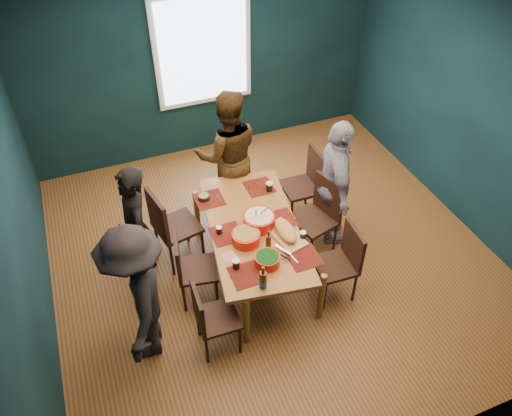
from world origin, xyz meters
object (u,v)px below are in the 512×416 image
Objects in this scene: person_far_left at (137,230)px; bowl_salad at (246,237)px; bowl_dumpling at (259,220)px; chair_right_near at (343,258)px; chair_left_mid at (189,265)px; person_near_left at (138,295)px; chair_left_near at (209,315)px; chair_left_far at (169,223)px; chair_right_far at (307,180)px; cutting_board at (286,232)px; chair_right_mid at (320,211)px; person_right at (335,185)px; person_back at (228,155)px; dining_table at (254,231)px; bowl_herbs at (267,260)px.

person_far_left is 1.15m from bowl_salad.
chair_right_near is at bearing -40.94° from bowl_dumpling.
chair_left_mid is 0.76m from person_near_left.
chair_left_mid is 1.03× the size of chair_left_near.
chair_left_far is at bearing 147.62° from chair_right_near.
chair_right_far is 1.54× the size of cutting_board.
chair_left_far is at bearing 94.60° from chair_left_near.
chair_right_mid is 0.35m from person_right.
chair_right_far is 1.31m from chair_right_near.
cutting_board is at bearing 29.30° from chair_left_near.
bowl_salad is (-1.14, -0.86, 0.21)m from chair_right_far.
chair_left_near is 0.89× the size of chair_right_mid.
person_far_left is 2.45× the size of cutting_board.
bowl_dumpling reaches higher than chair_right_near.
chair_left_far is 3.45× the size of bowl_salad.
chair_left_mid is at bearing 114.71° from person_right.
bowl_dumpling reaches higher than chair_right_mid.
chair_right_near is (1.58, -1.12, -0.07)m from chair_left_far.
bowl_dumpling reaches higher than chair_left_near.
person_back reaches higher than chair_left_mid.
person_near_left is at bearing -163.01° from bowl_salad.
dining_table is 1.11m from person_right.
chair_left_near reaches higher than bowl_herbs.
chair_right_far is 1.03m from person_back.
person_far_left is 6.02× the size of bowl_herbs.
person_far_left reaches higher than chair_left_mid.
dining_table is 1.20m from chair_right_far.
person_far_left is (-2.16, -0.33, 0.20)m from chair_right_far.
bowl_herbs is at bearing -76.59° from bowl_salad.
chair_left_far is 1.14× the size of chair_left_mid.
chair_left_far is at bearing 157.14° from dining_table.
bowl_salad is 1.17× the size of bowl_herbs.
chair_left_far is 1.04× the size of chair_right_mid.
person_right is at bearing 72.23° from chair_right_near.
person_back reaches higher than dining_table.
chair_left_far is 2.99× the size of bowl_dumpling.
person_back is 1.36m from bowl_salad.
chair_right_near reaches higher than chair_left_near.
chair_right_mid is at bearing 30.18° from chair_left_near.
bowl_dumpling is (-0.06, -1.16, -0.07)m from person_back.
person_right reaches higher than chair_right_far.
chair_right_near is at bearing 100.56° from person_near_left.
bowl_dumpling is (-0.80, -0.09, 0.21)m from chair_right_mid.
bowl_herbs is 0.44m from cutting_board.
person_back reaches higher than cutting_board.
chair_left_far is at bearing 95.99° from person_right.
bowl_dumpling is 0.56m from bowl_herbs.
chair_left_mid is 0.99× the size of chair_right_near.
chair_left_mid is 0.59× the size of person_far_left.
chair_right_mid is 0.62× the size of person_near_left.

